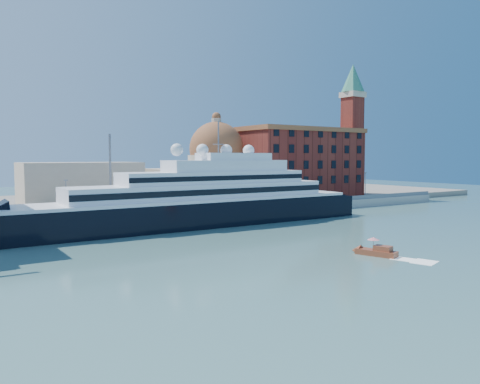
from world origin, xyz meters
TOP-DOWN VIEW (x-y plane):
  - ground at (0.00, 0.00)m, footprint 400.00×400.00m
  - quay at (0.00, 34.00)m, footprint 180.00×10.00m
  - land at (0.00, 75.00)m, footprint 260.00×72.00m
  - quay_fence at (0.00, 29.50)m, footprint 180.00×0.10m
  - superyacht at (-6.86, 23.00)m, footprint 92.05×12.76m
  - water_taxi at (4.54, -20.95)m, footprint 3.89×6.63m
  - warehouse at (52.00, 52.00)m, footprint 43.00×19.00m
  - campanile at (76.00, 52.00)m, footprint 8.40×8.40m
  - church at (6.39, 57.72)m, footprint 66.00×18.00m
  - lamp_posts at (-12.67, 32.27)m, footprint 120.80×2.40m

SIDE VIEW (x-z plane):
  - ground at x=0.00m, z-range 0.00..0.00m
  - water_taxi at x=4.54m, z-range -0.78..2.21m
  - land at x=0.00m, z-range 0.00..2.00m
  - quay at x=0.00m, z-range 0.00..2.50m
  - quay_fence at x=0.00m, z-range 2.50..3.70m
  - superyacht at x=-6.86m, z-range -9.01..18.50m
  - lamp_posts at x=-12.67m, z-range 0.84..18.84m
  - church at x=6.39m, z-range -1.84..23.66m
  - warehouse at x=52.00m, z-range 2.16..25.41m
  - campanile at x=76.00m, z-range 5.26..52.26m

